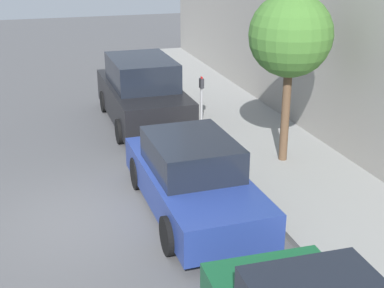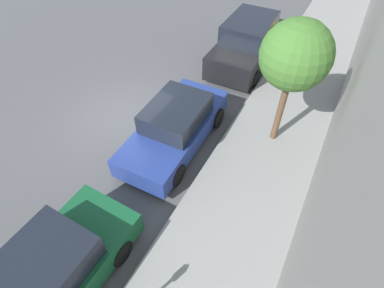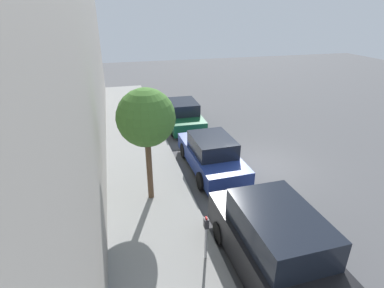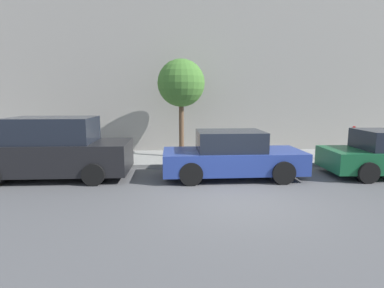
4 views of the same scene
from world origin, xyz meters
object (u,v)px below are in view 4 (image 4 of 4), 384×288
(parked_sedan_second, at_px, (232,156))
(parking_meter_far, at_px, (94,141))
(street_tree, at_px, (181,84))
(parking_meter_near, at_px, (353,139))
(parked_suv_third, at_px, (54,150))

(parked_sedan_second, distance_m, parking_meter_far, 5.22)
(parked_sedan_second, xyz_separation_m, parking_meter_far, (1.78, 4.90, 0.27))
(parked_sedan_second, bearing_deg, street_tree, 29.80)
(parked_sedan_second, distance_m, parking_meter_near, 5.40)
(parked_sedan_second, distance_m, parked_suv_third, 5.76)
(parked_suv_third, height_order, parking_meter_near, parked_suv_third)
(parking_meter_near, bearing_deg, street_tree, 81.26)
(parked_suv_third, bearing_deg, street_tree, -57.88)
(parking_meter_near, relative_size, parking_meter_far, 0.99)
(parked_sedan_second, height_order, parking_meter_near, parked_sedan_second)
(parked_suv_third, height_order, parking_meter_far, parked_suv_third)
(parking_meter_far, bearing_deg, street_tree, -72.60)
(parking_meter_near, height_order, street_tree, street_tree)
(street_tree, bearing_deg, parked_sedan_second, -150.20)
(street_tree, bearing_deg, parking_meter_far, 107.40)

